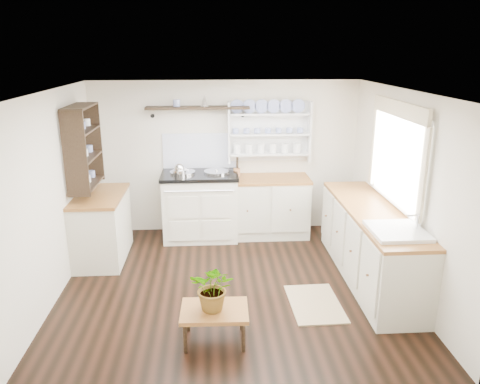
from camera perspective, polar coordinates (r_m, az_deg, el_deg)
name	(u,v)px	position (r m, az deg, el deg)	size (l,w,h in m)	color
floor	(232,285)	(5.75, -1.02, -11.29)	(4.00, 3.80, 0.01)	black
wall_back	(226,157)	(7.14, -1.77, 4.24)	(4.00, 0.02, 2.30)	silver
wall_right	(403,191)	(5.75, 19.26, 0.09)	(0.02, 3.80, 2.30)	silver
wall_left	(51,198)	(5.59, -22.02, -0.66)	(0.02, 3.80, 2.30)	silver
ceiling	(231,91)	(5.08, -1.16, 12.17)	(4.00, 3.80, 0.01)	white
window	(397,154)	(5.76, 18.63, 4.47)	(0.08, 1.55, 1.22)	white
aga_cooker	(200,205)	(7.00, -4.85, -1.57)	(1.12, 0.77, 1.03)	#EFE7CF
back_cabinets	(266,206)	(7.08, 3.22, -1.68)	(1.27, 0.63, 0.90)	beige
right_cabinets	(370,243)	(5.96, 15.57, -6.04)	(0.62, 2.43, 0.90)	beige
belfast_sink	(396,242)	(5.18, 18.51, -5.77)	(0.55, 0.60, 0.45)	white
left_cabinets	(102,226)	(6.55, -16.49, -3.98)	(0.62, 1.13, 0.90)	beige
plate_rack	(269,131)	(7.08, 3.52, 7.45)	(1.20, 0.22, 0.90)	white
high_shelf	(198,108)	(6.89, -5.18, 10.12)	(1.50, 0.29, 0.16)	black
left_shelving	(83,146)	(6.29, -18.57, 5.33)	(0.28, 0.80, 1.05)	black
kettle	(180,172)	(6.74, -7.36, 2.44)	(0.19, 0.19, 0.24)	silver
utensil_crock	(237,172)	(6.98, -0.39, 2.41)	(0.10, 0.10, 0.12)	#9F653A
center_table	(214,313)	(4.64, -3.13, -14.54)	(0.65, 0.48, 0.35)	brown
potted_plant	(214,287)	(4.50, -3.19, -11.53)	(0.42, 0.36, 0.46)	#3F7233
floor_rug	(315,304)	(5.43, 9.11, -13.28)	(0.55, 0.85, 0.02)	#947B56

